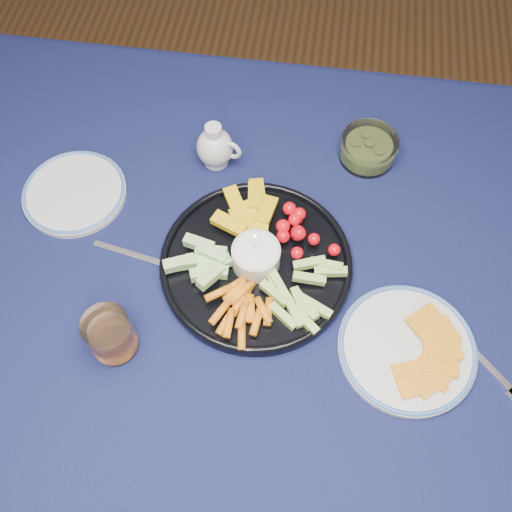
# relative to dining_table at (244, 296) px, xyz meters

# --- Properties ---
(dining_table) EXTENTS (1.67, 1.07, 0.75)m
(dining_table) POSITION_rel_dining_table_xyz_m (0.00, 0.00, 0.00)
(dining_table) COLOR #482F18
(dining_table) RESTS_ON ground
(crudite_platter) EXTENTS (0.34, 0.34, 0.11)m
(crudite_platter) POSITION_rel_dining_table_xyz_m (0.02, 0.02, 0.11)
(crudite_platter) COLOR black
(crudite_platter) RESTS_ON dining_table
(creamer_pitcher) EXTENTS (0.09, 0.07, 0.10)m
(creamer_pitcher) POSITION_rel_dining_table_xyz_m (-0.09, 0.24, 0.13)
(creamer_pitcher) COLOR silver
(creamer_pitcher) RESTS_ON dining_table
(pickle_bowl) EXTENTS (0.11, 0.11, 0.05)m
(pickle_bowl) POSITION_rel_dining_table_xyz_m (0.20, 0.29, 0.11)
(pickle_bowl) COLOR white
(pickle_bowl) RESTS_ON dining_table
(cheese_plate) EXTENTS (0.23, 0.23, 0.03)m
(cheese_plate) POSITION_rel_dining_table_xyz_m (0.29, -0.10, 0.10)
(cheese_plate) COLOR silver
(cheese_plate) RESTS_ON dining_table
(juice_tumbler) EXTENTS (0.08, 0.08, 0.09)m
(juice_tumbler) POSITION_rel_dining_table_xyz_m (-0.19, -0.16, 0.13)
(juice_tumbler) COLOR white
(juice_tumbler) RESTS_ON dining_table
(fork_left) EXTENTS (0.18, 0.05, 0.00)m
(fork_left) POSITION_rel_dining_table_xyz_m (-0.17, 0.00, 0.09)
(fork_left) COLOR white
(fork_left) RESTS_ON dining_table
(fork_right) EXTENTS (0.15, 0.15, 0.00)m
(fork_right) POSITION_rel_dining_table_xyz_m (0.42, -0.12, 0.09)
(fork_right) COLOR white
(fork_right) RESTS_ON dining_table
(side_plate_extra) EXTENTS (0.20, 0.20, 0.02)m
(side_plate_extra) POSITION_rel_dining_table_xyz_m (-0.34, 0.12, 0.10)
(side_plate_extra) COLOR silver
(side_plate_extra) RESTS_ON dining_table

